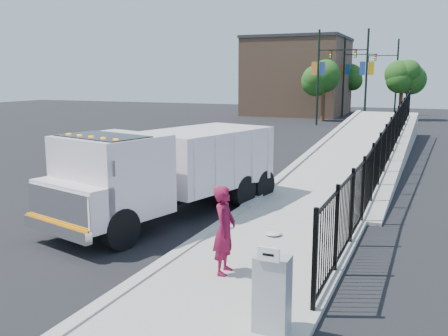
% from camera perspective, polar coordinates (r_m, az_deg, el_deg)
% --- Properties ---
extents(ground, '(120.00, 120.00, 0.00)m').
position_cam_1_polar(ground, '(12.13, -4.43, -9.58)').
color(ground, black).
rests_on(ground, ground).
extents(sidewalk, '(3.55, 12.00, 0.12)m').
position_cam_1_polar(sidewalk, '(9.67, 0.38, -14.55)').
color(sidewalk, '#9E998E').
rests_on(sidewalk, ground).
extents(curb, '(0.30, 12.00, 0.16)m').
position_cam_1_polar(curb, '(10.50, -9.60, -12.52)').
color(curb, '#ADAAA3').
rests_on(curb, ground).
extents(ramp, '(3.95, 24.06, 3.19)m').
position_cam_1_polar(ramp, '(26.61, 15.93, 1.08)').
color(ramp, '#9E998E').
rests_on(ramp, ground).
extents(iron_fence, '(0.10, 28.00, 1.80)m').
position_cam_1_polar(iron_fence, '(22.40, 18.35, 1.58)').
color(iron_fence, black).
rests_on(iron_fence, ground).
extents(truck, '(4.41, 8.23, 2.69)m').
position_cam_1_polar(truck, '(14.71, -6.66, 0.06)').
color(truck, black).
rests_on(truck, ground).
extents(worker, '(0.51, 0.71, 1.84)m').
position_cam_1_polar(worker, '(10.30, 0.06, -7.11)').
color(worker, maroon).
rests_on(worker, sidewalk).
extents(utility_cabinet, '(0.55, 0.40, 1.25)m').
position_cam_1_polar(utility_cabinet, '(8.20, 5.52, -14.14)').
color(utility_cabinet, gray).
rests_on(utility_cabinet, sidewalk).
extents(arrow_sign, '(0.35, 0.04, 0.22)m').
position_cam_1_polar(arrow_sign, '(7.72, 5.11, -9.81)').
color(arrow_sign, white).
rests_on(arrow_sign, utility_cabinet).
extents(debris, '(0.43, 0.43, 0.11)m').
position_cam_1_polar(debris, '(12.98, 5.68, -7.44)').
color(debris, silver).
rests_on(debris, sidewalk).
extents(light_pole_0, '(3.77, 0.22, 8.00)m').
position_cam_1_polar(light_pole_0, '(43.76, 11.10, 10.54)').
color(light_pole_0, black).
rests_on(light_pole_0, ground).
extents(light_pole_1, '(3.77, 0.22, 8.00)m').
position_cam_1_polar(light_pole_1, '(43.76, 15.57, 10.36)').
color(light_pole_1, black).
rests_on(light_pole_1, ground).
extents(light_pole_2, '(3.77, 0.22, 8.00)m').
position_cam_1_polar(light_pole_2, '(53.21, 13.87, 10.39)').
color(light_pole_2, black).
rests_on(light_pole_2, ground).
extents(light_pole_3, '(3.78, 0.22, 8.00)m').
position_cam_1_polar(light_pole_3, '(56.65, 18.83, 10.12)').
color(light_pole_3, black).
rests_on(light_pole_3, ground).
extents(tree_0, '(3.05, 3.05, 5.53)m').
position_cam_1_polar(tree_0, '(47.51, 11.36, 10.03)').
color(tree_0, '#382314').
rests_on(tree_0, ground).
extents(tree_1, '(2.61, 2.61, 5.31)m').
position_cam_1_polar(tree_1, '(50.93, 19.69, 9.62)').
color(tree_1, '#382314').
rests_on(tree_1, ground).
extents(tree_2, '(2.63, 2.63, 5.32)m').
position_cam_1_polar(tree_2, '(59.83, 14.25, 9.94)').
color(tree_2, '#382314').
rests_on(tree_2, ground).
extents(building, '(10.00, 10.00, 8.00)m').
position_cam_1_polar(building, '(55.95, 8.40, 10.19)').
color(building, '#8C664C').
rests_on(building, ground).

